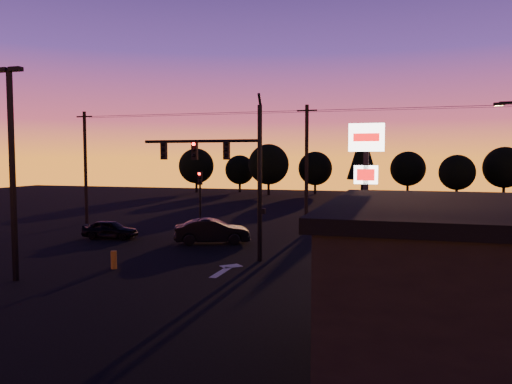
{
  "coord_description": "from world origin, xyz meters",
  "views": [
    {
      "loc": [
        8.61,
        -20.45,
        5.34
      ],
      "look_at": [
        1.0,
        5.0,
        3.5
      ],
      "focal_mm": 35.0,
      "sensor_mm": 36.0,
      "label": 1
    }
  ],
  "objects_px": {
    "bollard": "(114,260)",
    "traffic_signal_mast": "(230,165)",
    "car_left": "(110,229)",
    "suv_parked": "(427,283)",
    "secondary_signal": "(200,193)",
    "parking_lot_light": "(12,159)",
    "car_right": "(394,244)",
    "car_mid": "(212,231)",
    "pylon_sign": "(366,167)"
  },
  "relations": [
    {
      "from": "bollard",
      "to": "traffic_signal_mast",
      "type": "bearing_deg",
      "value": 39.11
    },
    {
      "from": "car_left",
      "to": "suv_parked",
      "type": "relative_size",
      "value": 0.65
    },
    {
      "from": "secondary_signal",
      "to": "car_left",
      "type": "relative_size",
      "value": 1.21
    },
    {
      "from": "secondary_signal",
      "to": "traffic_signal_mast",
      "type": "bearing_deg",
      "value": -56.81
    },
    {
      "from": "parking_lot_light",
      "to": "car_left",
      "type": "distance_m",
      "value": 12.19
    },
    {
      "from": "car_right",
      "to": "traffic_signal_mast",
      "type": "bearing_deg",
      "value": -87.57
    },
    {
      "from": "bollard",
      "to": "car_mid",
      "type": "distance_m",
      "value": 8.21
    },
    {
      "from": "traffic_signal_mast",
      "to": "bollard",
      "type": "relative_size",
      "value": 9.89
    },
    {
      "from": "car_left",
      "to": "car_right",
      "type": "bearing_deg",
      "value": -98.16
    },
    {
      "from": "car_right",
      "to": "bollard",
      "type": "bearing_deg",
      "value": -81.21
    },
    {
      "from": "car_mid",
      "to": "car_right",
      "type": "xyz_separation_m",
      "value": [
        10.93,
        -0.72,
        -0.13
      ]
    },
    {
      "from": "pylon_sign",
      "to": "car_left",
      "type": "height_order",
      "value": "pylon_sign"
    },
    {
      "from": "car_left",
      "to": "bollard",
      "type": "bearing_deg",
      "value": -152.66
    },
    {
      "from": "parking_lot_light",
      "to": "pylon_sign",
      "type": "xyz_separation_m",
      "value": [
        14.5,
        4.5,
        -0.36
      ]
    },
    {
      "from": "car_mid",
      "to": "parking_lot_light",
      "type": "bearing_deg",
      "value": 134.76
    },
    {
      "from": "bollard",
      "to": "suv_parked",
      "type": "xyz_separation_m",
      "value": [
        14.16,
        -1.7,
        0.33
      ]
    },
    {
      "from": "car_right",
      "to": "car_mid",
      "type": "bearing_deg",
      "value": -114.47
    },
    {
      "from": "traffic_signal_mast",
      "to": "car_right",
      "type": "relative_size",
      "value": 1.95
    },
    {
      "from": "pylon_sign",
      "to": "car_mid",
      "type": "relative_size",
      "value": 1.46
    },
    {
      "from": "secondary_signal",
      "to": "suv_parked",
      "type": "relative_size",
      "value": 0.79
    },
    {
      "from": "bollard",
      "to": "secondary_signal",
      "type": "bearing_deg",
      "value": 91.48
    },
    {
      "from": "parking_lot_light",
      "to": "bollard",
      "type": "bearing_deg",
      "value": 49.29
    },
    {
      "from": "pylon_sign",
      "to": "car_left",
      "type": "xyz_separation_m",
      "value": [
        -16.93,
        6.51,
        -4.3
      ]
    },
    {
      "from": "parking_lot_light",
      "to": "traffic_signal_mast",
      "type": "bearing_deg",
      "value": 43.37
    },
    {
      "from": "pylon_sign",
      "to": "bollard",
      "type": "distance_m",
      "value": 12.6
    },
    {
      "from": "bollard",
      "to": "car_left",
      "type": "bearing_deg",
      "value": 123.93
    },
    {
      "from": "traffic_signal_mast",
      "to": "car_mid",
      "type": "bearing_deg",
      "value": 122.63
    },
    {
      "from": "secondary_signal",
      "to": "bollard",
      "type": "xyz_separation_m",
      "value": [
        0.29,
        -11.24,
        -2.43
      ]
    },
    {
      "from": "secondary_signal",
      "to": "suv_parked",
      "type": "bearing_deg",
      "value": -41.85
    },
    {
      "from": "pylon_sign",
      "to": "car_right",
      "type": "height_order",
      "value": "pylon_sign"
    },
    {
      "from": "bollard",
      "to": "car_mid",
      "type": "xyz_separation_m",
      "value": [
        1.9,
        7.98,
        0.33
      ]
    },
    {
      "from": "traffic_signal_mast",
      "to": "suv_parked",
      "type": "xyz_separation_m",
      "value": [
        9.55,
        -5.45,
        -4.17
      ]
    },
    {
      "from": "bollard",
      "to": "car_right",
      "type": "bearing_deg",
      "value": 29.52
    },
    {
      "from": "traffic_signal_mast",
      "to": "parking_lot_light",
      "type": "distance_m",
      "value": 10.19
    },
    {
      "from": "pylon_sign",
      "to": "car_right",
      "type": "bearing_deg",
      "value": 79.43
    },
    {
      "from": "car_right",
      "to": "suv_parked",
      "type": "height_order",
      "value": "suv_parked"
    },
    {
      "from": "car_mid",
      "to": "traffic_signal_mast",
      "type": "bearing_deg",
      "value": -169.93
    },
    {
      "from": "secondary_signal",
      "to": "parking_lot_light",
      "type": "height_order",
      "value": "parking_lot_light"
    },
    {
      "from": "car_left",
      "to": "car_mid",
      "type": "distance_m",
      "value": 7.13
    },
    {
      "from": "secondary_signal",
      "to": "bollard",
      "type": "relative_size",
      "value": 5.01
    },
    {
      "from": "car_right",
      "to": "parking_lot_light",
      "type": "bearing_deg",
      "value": -76.8
    },
    {
      "from": "traffic_signal_mast",
      "to": "suv_parked",
      "type": "bearing_deg",
      "value": -29.72
    },
    {
      "from": "pylon_sign",
      "to": "suv_parked",
      "type": "bearing_deg",
      "value": -50.33
    },
    {
      "from": "traffic_signal_mast",
      "to": "car_mid",
      "type": "height_order",
      "value": "traffic_signal_mast"
    },
    {
      "from": "secondary_signal",
      "to": "car_mid",
      "type": "xyz_separation_m",
      "value": [
        2.19,
        -3.26,
        -2.1
      ]
    },
    {
      "from": "secondary_signal",
      "to": "suv_parked",
      "type": "height_order",
      "value": "secondary_signal"
    },
    {
      "from": "pylon_sign",
      "to": "car_mid",
      "type": "height_order",
      "value": "pylon_sign"
    },
    {
      "from": "parking_lot_light",
      "to": "pylon_sign",
      "type": "height_order",
      "value": "parking_lot_light"
    },
    {
      "from": "traffic_signal_mast",
      "to": "parking_lot_light",
      "type": "relative_size",
      "value": 0.94
    },
    {
      "from": "traffic_signal_mast",
      "to": "car_mid",
      "type": "distance_m",
      "value": 6.53
    }
  ]
}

